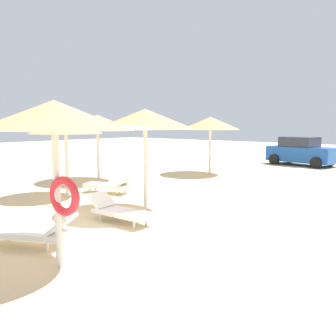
{
  "coord_description": "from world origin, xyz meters",
  "views": [
    {
      "loc": [
        7.09,
        -5.39,
        2.56
      ],
      "look_at": [
        0.0,
        3.0,
        1.2
      ],
      "focal_mm": 38.9,
      "sensor_mm": 36.0,
      "label": 1
    }
  ],
  "objects": [
    {
      "name": "lounger_1",
      "position": [
        0.2,
        -1.62,
        0.32
      ],
      "size": [
        1.97,
        1.46,
        0.71
      ],
      "color": "white",
      "rests_on": "ground"
    },
    {
      "name": "parasol_0",
      "position": [
        -3.71,
        1.94,
        2.47
      ],
      "size": [
        2.5,
        2.5,
        2.75
      ],
      "color": "silver",
      "rests_on": "ground"
    },
    {
      "name": "parasol_7",
      "position": [
        -5.57,
        4.82,
        2.57
      ],
      "size": [
        3.19,
        3.19,
        2.91
      ],
      "color": "silver",
      "rests_on": "ground"
    },
    {
      "name": "parasol_6",
      "position": [
        -3.09,
        9.93,
        2.54
      ],
      "size": [
        2.94,
        2.94,
        2.86
      ],
      "color": "silver",
      "rests_on": "ground"
    },
    {
      "name": "parasol_2",
      "position": [
        -0.15,
        2.16,
        2.66
      ],
      "size": [
        2.85,
        2.85,
        2.96
      ],
      "color": "silver",
      "rests_on": "ground"
    },
    {
      "name": "parked_car",
      "position": [
        -0.94,
        16.69,
        0.82
      ],
      "size": [
        4.21,
        2.46,
        1.72
      ],
      "color": "#194C9E",
      "rests_on": "ground"
    },
    {
      "name": "parasol_1",
      "position": [
        1.53,
        -1.84,
        2.66
      ],
      "size": [
        2.56,
        2.56,
        2.95
      ],
      "color": "silver",
      "rests_on": "ground"
    },
    {
      "name": "lounger_2",
      "position": [
        0.19,
        0.81,
        0.32
      ],
      "size": [
        1.92,
        0.72,
        0.7
      ],
      "color": "white",
      "rests_on": "ground"
    },
    {
      "name": "lounger_0",
      "position": [
        -3.0,
        3.28,
        0.31
      ],
      "size": [
        2.0,
        1.28,
        0.68
      ],
      "color": "white",
      "rests_on": "ground"
    },
    {
      "name": "ground_plane",
      "position": [
        0.0,
        0.0,
        0.0
      ],
      "size": [
        80.0,
        80.0,
        0.0
      ],
      "primitive_type": "plane",
      "color": "beige"
    }
  ]
}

